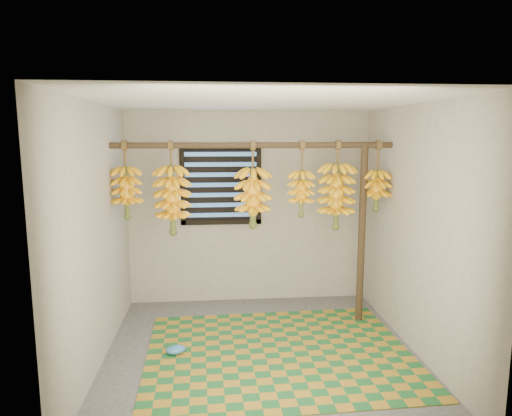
{
  "coord_description": "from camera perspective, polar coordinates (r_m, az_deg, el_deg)",
  "views": [
    {
      "loc": [
        -0.43,
        -4.15,
        2.1
      ],
      "look_at": [
        0.0,
        0.55,
        1.35
      ],
      "focal_mm": 32.0,
      "sensor_mm": 36.0,
      "label": 1
    }
  ],
  "objects": [
    {
      "name": "banana_bunch_c",
      "position": [
        4.91,
        -0.39,
        1.29
      ],
      "size": [
        0.36,
        0.36,
        0.93
      ],
      "color": "brown",
      "rests_on": "hanging_pole"
    },
    {
      "name": "window",
      "position": [
        5.66,
        -4.4,
        2.92
      ],
      "size": [
        1.0,
        0.04,
        1.0
      ],
      "color": "black",
      "rests_on": "wall_back"
    },
    {
      "name": "banana_bunch_a",
      "position": [
        4.97,
        -15.87,
        1.89
      ],
      "size": [
        0.32,
        0.32,
        0.81
      ],
      "color": "brown",
      "rests_on": "hanging_pole"
    },
    {
      "name": "floor",
      "position": [
        4.67,
        0.65,
        -17.75
      ],
      "size": [
        3.0,
        3.0,
        0.01
      ],
      "primitive_type": "cube",
      "color": "#474747",
      "rests_on": "ground"
    },
    {
      "name": "banana_bunch_d",
      "position": [
        4.98,
        5.67,
        1.84
      ],
      "size": [
        0.28,
        0.28,
        0.83
      ],
      "color": "brown",
      "rests_on": "hanging_pole"
    },
    {
      "name": "support_post",
      "position": [
        5.23,
        13.07,
        -3.34
      ],
      "size": [
        0.08,
        0.08,
        2.0
      ],
      "primitive_type": "cylinder",
      "color": "#44341E",
      "rests_on": "floor"
    },
    {
      "name": "hanging_pole",
      "position": [
        4.87,
        -0.16,
        7.86
      ],
      "size": [
        3.0,
        0.06,
        0.06
      ],
      "primitive_type": "cylinder",
      "rotation": [
        0.0,
        1.57,
        0.0
      ],
      "color": "#44341E",
      "rests_on": "wall_left"
    },
    {
      "name": "banana_bunch_b",
      "position": [
        4.91,
        -10.41,
        0.98
      ],
      "size": [
        0.36,
        0.36,
        0.99
      ],
      "color": "brown",
      "rests_on": "hanging_pole"
    },
    {
      "name": "plastic_bag",
      "position": [
        4.69,
        -10.01,
        -17.04
      ],
      "size": [
        0.23,
        0.19,
        0.08
      ],
      "primitive_type": "ellipsoid",
      "rotation": [
        0.0,
        0.0,
        0.3
      ],
      "color": "#337BBE",
      "rests_on": "woven_mat"
    },
    {
      "name": "woven_mat",
      "position": [
        4.67,
        2.87,
        -17.63
      ],
      "size": [
        2.61,
        2.11,
        0.01
      ],
      "primitive_type": "cube",
      "rotation": [
        0.0,
        0.0,
        0.03
      ],
      "color": "#1C602C",
      "rests_on": "floor"
    },
    {
      "name": "wall_back",
      "position": [
        5.74,
        -0.88,
        0.01
      ],
      "size": [
        3.0,
        0.01,
        2.4
      ],
      "primitive_type": "cube",
      "color": "gray",
      "rests_on": "floor"
    },
    {
      "name": "banana_bunch_e",
      "position": [
        5.07,
        10.01,
        1.44
      ],
      "size": [
        0.39,
        0.39,
        0.97
      ],
      "color": "brown",
      "rests_on": "hanging_pole"
    },
    {
      "name": "ceiling",
      "position": [
        4.18,
        0.71,
        13.21
      ],
      "size": [
        3.0,
        3.0,
        0.01
      ],
      "primitive_type": "cube",
      "color": "silver",
      "rests_on": "wall_back"
    },
    {
      "name": "wall_right",
      "position": [
        4.67,
        19.41,
        -2.61
      ],
      "size": [
        0.01,
        3.0,
        2.4
      ],
      "primitive_type": "cube",
      "color": "gray",
      "rests_on": "floor"
    },
    {
      "name": "wall_left",
      "position": [
        4.38,
        -19.35,
        -3.35
      ],
      "size": [
        0.01,
        3.0,
        2.4
      ],
      "primitive_type": "cube",
      "color": "gray",
      "rests_on": "floor"
    },
    {
      "name": "banana_bunch_f",
      "position": [
        5.2,
        14.84,
        2.18
      ],
      "size": [
        0.3,
        0.3,
        0.77
      ],
      "color": "brown",
      "rests_on": "hanging_pole"
    }
  ]
}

